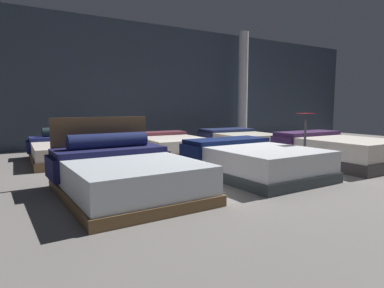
# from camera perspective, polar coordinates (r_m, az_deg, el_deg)

# --- Properties ---
(ground_plane) EXTENTS (18.00, 18.00, 0.02)m
(ground_plane) POSITION_cam_1_polar(r_m,az_deg,el_deg) (6.23, 3.54, -3.76)
(ground_plane) COLOR gray
(showroom_back_wall) EXTENTS (18.00, 0.06, 3.50)m
(showroom_back_wall) POSITION_cam_1_polar(r_m,az_deg,el_deg) (9.65, -9.85, 10.34)
(showroom_back_wall) COLOR #333D4C
(showroom_back_wall) RESTS_ON ground_plane
(bed_0) EXTENTS (1.64, 2.12, 0.96)m
(bed_0) POSITION_cam_1_polar(r_m,az_deg,el_deg) (4.24, -11.82, -5.07)
(bed_0) COLOR brown
(bed_0) RESTS_ON ground_plane
(bed_1) EXTENTS (1.61, 2.16, 0.54)m
(bed_1) POSITION_cam_1_polar(r_m,az_deg,el_deg) (5.34, 10.61, -2.85)
(bed_1) COLOR #2A3339
(bed_1) RESTS_ON ground_plane
(bed_2) EXTENTS (1.56, 2.10, 0.59)m
(bed_2) POSITION_cam_1_polar(r_m,az_deg,el_deg) (6.85, 24.01, -1.06)
(bed_2) COLOR #353030
(bed_2) RESTS_ON ground_plane
(bed_3) EXTENTS (1.68, 2.14, 0.65)m
(bed_3) POSITION_cam_1_polar(r_m,az_deg,el_deg) (7.17, -20.33, -1.00)
(bed_3) COLOR brown
(bed_3) RESTS_ON ground_plane
(bed_4) EXTENTS (1.54, 2.12, 0.46)m
(bed_4) POSITION_cam_1_polar(r_m,az_deg,el_deg) (7.86, -4.08, -0.05)
(bed_4) COLOR brown
(bed_4) RESTS_ON ground_plane
(bed_5) EXTENTS (1.63, 2.19, 0.47)m
(bed_5) POSITION_cam_1_polar(r_m,az_deg,el_deg) (8.96, 8.18, 0.81)
(bed_5) COLOR #273133
(bed_5) RESTS_ON ground_plane
(price_sign) EXTENTS (0.28, 0.24, 1.00)m
(price_sign) POSITION_cam_1_polar(r_m,az_deg,el_deg) (5.94, 19.19, -0.79)
(price_sign) COLOR #3F3F44
(price_sign) RESTS_ON ground_plane
(support_pillar) EXTENTS (0.31, 0.31, 3.50)m
(support_pillar) POSITION_cam_1_polar(r_m,az_deg,el_deg) (10.92, 8.96, 9.91)
(support_pillar) COLOR silver
(support_pillar) RESTS_ON ground_plane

